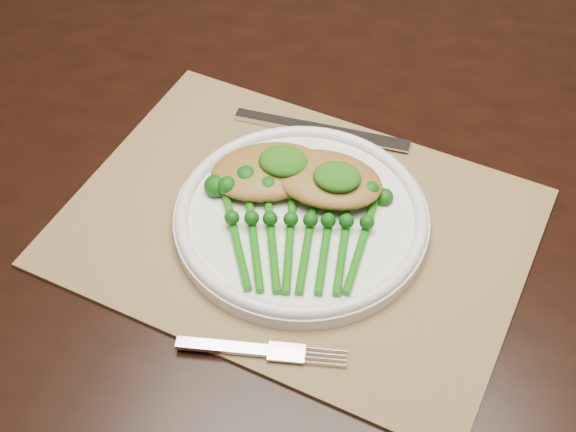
% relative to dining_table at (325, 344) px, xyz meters
% --- Properties ---
extents(dining_table, '(1.66, 1.02, 0.75)m').
position_rel_dining_table_xyz_m(dining_table, '(0.00, 0.00, 0.00)').
color(dining_table, black).
rests_on(dining_table, ground).
extents(placemat, '(0.57, 0.47, 0.00)m').
position_rel_dining_table_xyz_m(placemat, '(-0.03, -0.09, 0.38)').
color(placemat, olive).
rests_on(placemat, dining_table).
extents(dinner_plate, '(0.28, 0.28, 0.03)m').
position_rel_dining_table_xyz_m(dinner_plate, '(-0.02, -0.09, 0.39)').
color(dinner_plate, white).
rests_on(dinner_plate, placemat).
extents(knife, '(0.22, 0.03, 0.01)m').
position_rel_dining_table_xyz_m(knife, '(-0.05, 0.07, 0.38)').
color(knife, silver).
rests_on(knife, placemat).
extents(fork, '(0.17, 0.04, 0.01)m').
position_rel_dining_table_xyz_m(fork, '(-0.01, -0.26, 0.38)').
color(fork, silver).
rests_on(fork, placemat).
extents(chicken_fillet_left, '(0.16, 0.14, 0.03)m').
position_rel_dining_table_xyz_m(chicken_fillet_left, '(-0.07, -0.04, 0.41)').
color(chicken_fillet_left, olive).
rests_on(chicken_fillet_left, dinner_plate).
extents(chicken_fillet_right, '(0.13, 0.10, 0.03)m').
position_rel_dining_table_xyz_m(chicken_fillet_right, '(-0.00, -0.05, 0.41)').
color(chicken_fillet_right, olive).
rests_on(chicken_fillet_right, dinner_plate).
extents(pesto_dollop_left, '(0.06, 0.05, 0.02)m').
position_rel_dining_table_xyz_m(pesto_dollop_left, '(-0.05, -0.04, 0.42)').
color(pesto_dollop_left, '#16490A').
rests_on(pesto_dollop_left, chicken_fillet_left).
extents(pesto_dollop_right, '(0.05, 0.05, 0.02)m').
position_rel_dining_table_xyz_m(pesto_dollop_right, '(0.01, -0.05, 0.43)').
color(pesto_dollop_right, '#16490A').
rests_on(pesto_dollop_right, chicken_fillet_right).
extents(broccolini_bundle, '(0.19, 0.20, 0.04)m').
position_rel_dining_table_xyz_m(broccolini_bundle, '(-0.02, -0.13, 0.40)').
color(broccolini_bundle, '#14640D').
rests_on(broccolini_bundle, dinner_plate).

